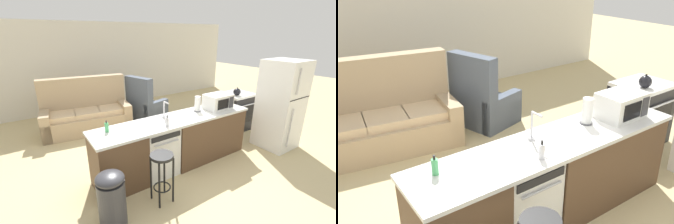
% 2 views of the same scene
% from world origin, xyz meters
% --- Properties ---
extents(ground_plane, '(24.00, 24.00, 0.00)m').
position_xyz_m(ground_plane, '(0.00, 0.00, 0.00)').
color(ground_plane, tan).
extents(wall_back, '(10.00, 0.06, 2.60)m').
position_xyz_m(wall_back, '(0.30, 4.20, 1.30)').
color(wall_back, silver).
rests_on(wall_back, ground_plane).
extents(kitchen_counter, '(2.94, 0.66, 0.90)m').
position_xyz_m(kitchen_counter, '(0.24, 0.00, 0.42)').
color(kitchen_counter, brown).
rests_on(kitchen_counter, ground_plane).
extents(dishwasher, '(0.58, 0.61, 0.84)m').
position_xyz_m(dishwasher, '(-0.25, -0.00, 0.42)').
color(dishwasher, white).
rests_on(dishwasher, ground_plane).
extents(stove_range, '(0.76, 0.68, 0.90)m').
position_xyz_m(stove_range, '(2.35, 0.55, 0.45)').
color(stove_range, black).
rests_on(stove_range, ground_plane).
extents(refrigerator, '(0.72, 0.73, 1.80)m').
position_xyz_m(refrigerator, '(2.35, -0.55, 0.90)').
color(refrigerator, white).
rests_on(refrigerator, ground_plane).
extents(microwave, '(0.50, 0.37, 0.28)m').
position_xyz_m(microwave, '(1.12, -0.00, 1.04)').
color(microwave, white).
rests_on(microwave, kitchen_counter).
extents(sink_faucet, '(0.07, 0.18, 0.30)m').
position_xyz_m(sink_faucet, '(-0.01, 0.13, 1.03)').
color(sink_faucet, silver).
rests_on(sink_faucet, kitchen_counter).
extents(paper_towel_roll, '(0.14, 0.14, 0.28)m').
position_xyz_m(paper_towel_roll, '(0.70, 0.09, 1.04)').
color(paper_towel_roll, '#4C4C51').
rests_on(paper_towel_roll, kitchen_counter).
extents(soap_bottle, '(0.06, 0.06, 0.18)m').
position_xyz_m(soap_bottle, '(-0.16, -0.18, 0.97)').
color(soap_bottle, silver).
rests_on(soap_bottle, kitchen_counter).
extents(dish_soap_bottle, '(0.06, 0.06, 0.18)m').
position_xyz_m(dish_soap_bottle, '(-1.02, 0.12, 0.97)').
color(dish_soap_bottle, '#4CB266').
rests_on(dish_soap_bottle, kitchen_counter).
extents(kettle, '(0.21, 0.17, 0.19)m').
position_xyz_m(kettle, '(2.18, 0.42, 0.99)').
color(kettle, black).
rests_on(kettle, stove_range).
extents(bar_stool, '(0.32, 0.32, 0.74)m').
position_xyz_m(bar_stool, '(-0.56, -0.64, 0.54)').
color(bar_stool, black).
rests_on(bar_stool, ground_plane).
extents(trash_bin, '(0.35, 0.35, 0.74)m').
position_xyz_m(trash_bin, '(-1.29, -0.67, 0.38)').
color(trash_bin, '#333338').
rests_on(trash_bin, ground_plane).
extents(couch, '(2.11, 1.18, 1.27)m').
position_xyz_m(couch, '(-0.72, 2.56, 0.39)').
color(couch, tan).
rests_on(couch, ground_plane).
extents(armchair, '(1.00, 1.04, 1.20)m').
position_xyz_m(armchair, '(0.79, 2.35, 0.35)').
color(armchair, '#515B6B').
rests_on(armchair, ground_plane).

